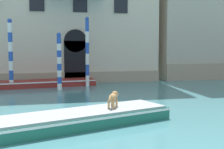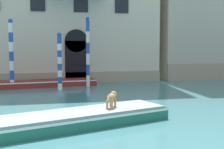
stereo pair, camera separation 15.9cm
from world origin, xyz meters
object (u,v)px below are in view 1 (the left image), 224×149
(dog_on_deck, at_px, (113,97))
(mooring_pole_1, at_px, (59,61))
(mooring_pole_0, at_px, (11,54))
(boat_moored_near_palazzo, at_px, (44,83))
(mooring_pole_3, at_px, (87,52))
(boat_foreground, at_px, (63,121))

(dog_on_deck, xyz_separation_m, mooring_pole_1, (-1.50, 8.58, 0.92))
(mooring_pole_0, bearing_deg, boat_moored_near_palazzo, 23.15)
(mooring_pole_1, height_order, mooring_pole_3, mooring_pole_3)
(boat_foreground, relative_size, dog_on_deck, 9.90)
(boat_foreground, relative_size, boat_moored_near_palazzo, 1.15)
(boat_moored_near_palazzo, height_order, mooring_pole_1, mooring_pole_1)
(mooring_pole_3, bearing_deg, dog_on_deck, -92.74)
(mooring_pole_0, height_order, mooring_pole_3, mooring_pole_3)
(boat_foreground, xyz_separation_m, mooring_pole_3, (2.36, 10.67, 2.11))
(boat_foreground, distance_m, boat_moored_near_palazzo, 11.20)
(boat_foreground, bearing_deg, mooring_pole_1, 68.49)
(boat_foreground, distance_m, mooring_pole_1, 9.36)
(mooring_pole_0, bearing_deg, mooring_pole_1, -19.94)
(dog_on_deck, distance_m, boat_moored_near_palazzo, 10.84)
(mooring_pole_3, bearing_deg, boat_moored_near_palazzo, 169.87)
(boat_moored_near_palazzo, relative_size, mooring_pole_1, 1.97)
(boat_foreground, bearing_deg, mooring_pole_0, 85.06)
(mooring_pole_1, xyz_separation_m, mooring_pole_3, (1.98, 1.45, 0.56))
(boat_moored_near_palazzo, bearing_deg, mooring_pole_3, -18.12)
(boat_foreground, height_order, boat_moored_near_palazzo, boat_foreground)
(boat_foreground, bearing_deg, boat_moored_near_palazzo, 73.66)
(boat_moored_near_palazzo, bearing_deg, mooring_pole_0, -164.83)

